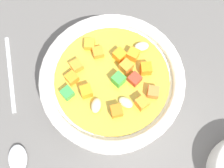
% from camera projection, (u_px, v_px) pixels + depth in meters
% --- Properties ---
extents(ground_plane, '(1.40, 1.40, 0.02)m').
position_uv_depth(ground_plane, '(112.00, 92.00, 0.43)').
color(ground_plane, '#565451').
extents(soup_bowl_main, '(0.19, 0.19, 0.06)m').
position_uv_depth(soup_bowl_main, '(112.00, 83.00, 0.39)').
color(soup_bowl_main, white).
rests_on(soup_bowl_main, ground_plane).
extents(spoon, '(0.17, 0.14, 0.01)m').
position_uv_depth(spoon, '(15.00, 128.00, 0.40)').
color(spoon, silver).
rests_on(spoon, ground_plane).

